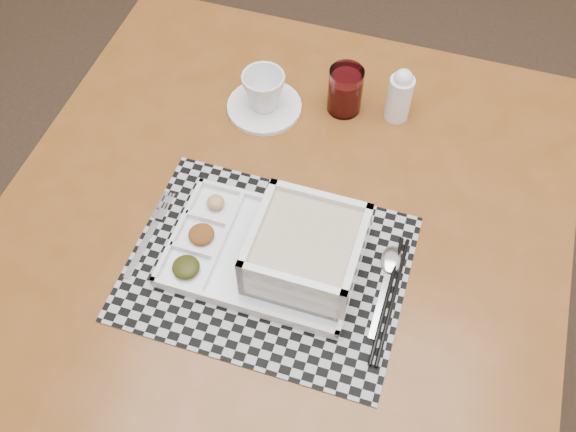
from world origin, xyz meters
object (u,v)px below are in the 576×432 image
object	(u,v)px
serving_tray	(294,252)
cup	(264,91)
dining_table	(284,233)
creamer_bottle	(400,95)
juice_glass	(345,92)

from	to	relation	value
serving_tray	cup	world-z (taller)	serving_tray
dining_table	creamer_bottle	size ratio (longest dim) A/B	8.93
cup	juice_glass	world-z (taller)	juice_glass
juice_glass	creamer_bottle	world-z (taller)	creamer_bottle
dining_table	creamer_bottle	xyz separation A→B (m)	(0.16, 0.28, 0.13)
dining_table	serving_tray	bearing A→B (deg)	-67.85
cup	dining_table	bearing A→B (deg)	-60.33
creamer_bottle	dining_table	bearing A→B (deg)	-120.38
cup	juice_glass	size ratio (longest dim) A/B	0.87
dining_table	cup	xyz separation A→B (m)	(-0.10, 0.23, 0.13)
dining_table	creamer_bottle	world-z (taller)	creamer_bottle
cup	creamer_bottle	size ratio (longest dim) A/B	0.71
serving_tray	juice_glass	size ratio (longest dim) A/B	3.40
creamer_bottle	serving_tray	bearing A→B (deg)	-107.24
cup	creamer_bottle	bearing A→B (deg)	16.26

